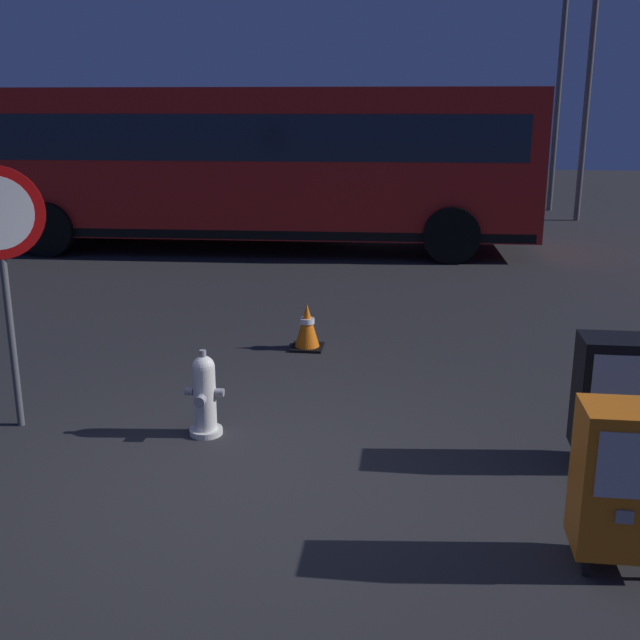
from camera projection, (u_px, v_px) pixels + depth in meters
ground_plane at (260, 477)px, 5.73m from camera, size 60.00×60.00×0.00m
fire_hydrant at (205, 395)px, 6.39m from camera, size 0.33×0.32×0.75m
newspaper_box_primary at (609, 394)px, 5.80m from camera, size 0.48×0.42×1.02m
newspaper_box_secondary at (618, 479)px, 4.49m from camera, size 0.48×0.42×1.02m
stop_sign at (0, 244)px, 6.22m from camera, size 0.71×0.31×2.23m
traffic_cone at (307, 327)px, 8.70m from camera, size 0.36×0.36×0.53m
bus_near at (255, 159)px, 14.60m from camera, size 10.58×3.06×3.00m
bus_far at (138, 147)px, 18.76m from camera, size 10.66×3.39×3.00m
street_light_near_left at (563, 34)px, 19.29m from camera, size 0.32×0.32×7.72m
street_light_near_right at (596, 2)px, 17.34m from camera, size 0.32×0.32×8.74m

